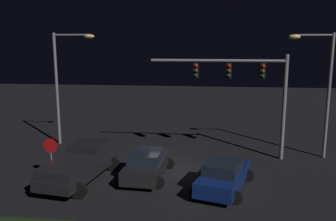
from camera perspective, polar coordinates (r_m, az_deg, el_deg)
The scene contains 8 objects.
ground_plane at distance 20.97m, azimuth 0.07°, elevation -9.21°, with size 80.00×80.00×0.00m, color black.
pickup_truck at distance 19.45m, azimuth -13.80°, elevation -8.03°, with size 3.43×5.64×1.80m.
car_sedan at distance 18.05m, azimuth 8.87°, elevation -10.21°, with size 3.25×4.73×1.51m.
car_sedan_far at distance 19.44m, azimuth -3.41°, elevation -8.55°, with size 2.66×4.50×1.51m.
traffic_signal_gantry at distance 22.29m, azimuth 12.14°, elevation 4.70°, with size 8.32×0.56×6.50m.
street_lamp_left at distance 25.96m, azimuth -16.22°, elevation 5.56°, with size 2.97×0.44×7.85m.
street_lamp_right at distance 23.82m, azimuth 23.20°, elevation 4.54°, with size 2.70×0.44×7.78m.
stop_sign at distance 19.91m, azimuth -18.27°, elevation -6.13°, with size 0.76×0.08×2.23m.
Camera 1 is at (2.24, -19.58, 7.16)m, focal length 38.08 mm.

